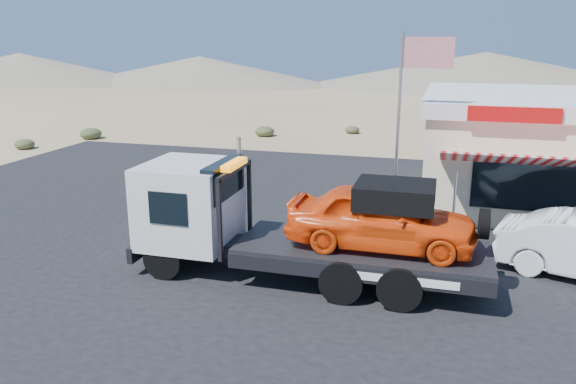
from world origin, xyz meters
name	(u,v)px	position (x,y,z in m)	size (l,w,h in m)	color
ground	(200,263)	(0.00, 0.00, 0.00)	(120.00, 120.00, 0.00)	#957654
asphalt_lot	(300,233)	(2.00, 3.00, 0.01)	(32.00, 24.00, 0.02)	black
tow_truck	(299,219)	(2.80, -0.18, 1.55)	(8.61, 2.55, 2.88)	black
jerky_store	(571,149)	(10.50, 8.97, 1.99)	(10.40, 9.97, 3.90)	beige
flagpole	(407,109)	(4.93, 4.50, 3.76)	(1.55, 0.10, 6.00)	#99999E
desert_scrub	(25,159)	(-12.94, 8.72, 0.30)	(25.56, 30.37, 0.68)	#363F22
distant_hills	(315,71)	(-9.77, 55.14, 1.89)	(126.00, 48.00, 4.20)	#726B59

